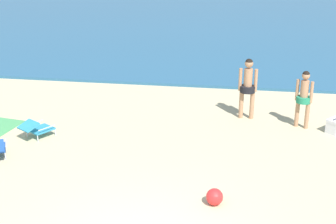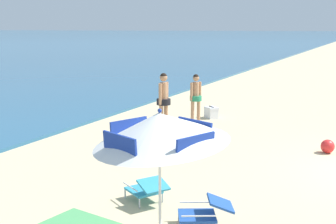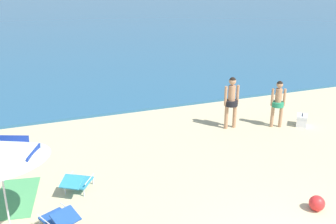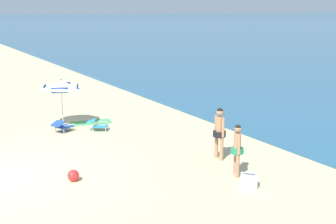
{
  "view_description": "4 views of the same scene",
  "coord_description": "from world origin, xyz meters",
  "px_view_note": "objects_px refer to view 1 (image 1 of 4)",
  "views": [
    {
      "loc": [
        1.67,
        -7.15,
        5.43
      ],
      "look_at": [
        -0.19,
        5.07,
        0.71
      ],
      "focal_mm": 53.2,
      "sensor_mm": 36.0,
      "label": 1
    },
    {
      "loc": [
        -10.65,
        0.81,
        3.2
      ],
      "look_at": [
        -0.19,
        5.66,
        1.03
      ],
      "focal_mm": 47.94,
      "sensor_mm": 36.0,
      "label": 2
    },
    {
      "loc": [
        -4.47,
        -3.86,
        5.04
      ],
      "look_at": [
        -0.89,
        5.51,
        1.38
      ],
      "focal_mm": 40.63,
      "sensor_mm": 36.0,
      "label": 3
    },
    {
      "loc": [
        13.45,
        -2.03,
        5.09
      ],
      "look_at": [
        -1.26,
        6.58,
        1.06
      ],
      "focal_mm": 46.87,
      "sensor_mm": 36.0,
      "label": 4
    }
  ],
  "objects_px": {
    "person_standing_near_shore": "(248,84)",
    "beach_ball": "(214,197)",
    "lounge_chair_beside_umbrella": "(37,128)",
    "person_standing_beside": "(304,95)",
    "cooler_box": "(336,126)"
  },
  "relations": [
    {
      "from": "person_standing_beside",
      "to": "beach_ball",
      "type": "xyz_separation_m",
      "value": [
        -2.16,
        -4.52,
        -0.78
      ]
    },
    {
      "from": "person_standing_near_shore",
      "to": "person_standing_beside",
      "type": "bearing_deg",
      "value": -17.18
    },
    {
      "from": "lounge_chair_beside_umbrella",
      "to": "person_standing_near_shore",
      "type": "relative_size",
      "value": 0.56
    },
    {
      "from": "person_standing_near_shore",
      "to": "beach_ball",
      "type": "xyz_separation_m",
      "value": [
        -0.62,
        -5.0,
        -0.87
      ]
    },
    {
      "from": "person_standing_near_shore",
      "to": "cooler_box",
      "type": "relative_size",
      "value": 3.01
    },
    {
      "from": "person_standing_beside",
      "to": "cooler_box",
      "type": "relative_size",
      "value": 2.74
    },
    {
      "from": "person_standing_near_shore",
      "to": "beach_ball",
      "type": "relative_size",
      "value": 5.12
    },
    {
      "from": "cooler_box",
      "to": "beach_ball",
      "type": "relative_size",
      "value": 1.7
    },
    {
      "from": "lounge_chair_beside_umbrella",
      "to": "beach_ball",
      "type": "height_order",
      "value": "lounge_chair_beside_umbrella"
    },
    {
      "from": "person_standing_near_shore",
      "to": "beach_ball",
      "type": "height_order",
      "value": "person_standing_near_shore"
    },
    {
      "from": "person_standing_near_shore",
      "to": "person_standing_beside",
      "type": "distance_m",
      "value": 1.62
    },
    {
      "from": "beach_ball",
      "to": "person_standing_near_shore",
      "type": "bearing_deg",
      "value": 82.98
    },
    {
      "from": "person_standing_near_shore",
      "to": "person_standing_beside",
      "type": "relative_size",
      "value": 1.1
    },
    {
      "from": "lounge_chair_beside_umbrella",
      "to": "person_standing_near_shore",
      "type": "xyz_separation_m",
      "value": [
        5.56,
        2.3,
        0.77
      ]
    },
    {
      "from": "person_standing_near_shore",
      "to": "cooler_box",
      "type": "xyz_separation_m",
      "value": [
        2.44,
        -0.73,
        -0.85
      ]
    }
  ]
}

